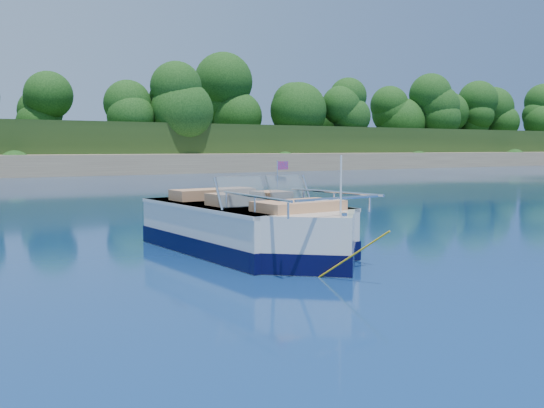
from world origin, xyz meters
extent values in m
plane|color=#0A1E48|center=(0.00, 0.00, 0.00)|extent=(160.00, 160.00, 0.00)
cube|color=#8B6F51|center=(0.00, 38.00, 0.50)|extent=(170.00, 8.00, 2.00)
cylinder|color=black|center=(20.00, 40.00, 2.80)|extent=(0.44, 0.44, 2.60)
sphere|color=black|center=(20.00, 40.00, 5.27)|extent=(4.29, 4.29, 4.29)
cylinder|color=black|center=(48.00, 41.50, 3.00)|extent=(0.44, 0.44, 3.00)
sphere|color=black|center=(48.00, 41.50, 5.85)|extent=(4.95, 4.95, 4.95)
cube|color=silver|center=(-0.04, 1.23, 0.34)|extent=(2.54, 4.36, 1.17)
cube|color=silver|center=(0.11, -0.75, 0.34)|extent=(2.21, 2.21, 1.17)
cube|color=black|center=(-0.04, 1.23, 0.18)|extent=(2.58, 4.40, 0.33)
cube|color=black|center=(0.11, -0.75, 0.18)|extent=(2.26, 2.26, 0.33)
cube|color=tan|center=(-0.07, 1.57, 0.67)|extent=(2.00, 3.07, 0.11)
cube|color=silver|center=(-0.04, 1.23, 0.89)|extent=(2.59, 4.36, 0.07)
cube|color=black|center=(-0.22, 3.53, 0.39)|extent=(0.64, 0.44, 1.00)
cube|color=#8C9EA5|center=(-0.48, 0.42, 1.21)|extent=(0.88, 0.35, 0.54)
cube|color=#8C9EA5|center=(0.52, 0.50, 1.21)|extent=(0.91, 0.47, 0.54)
cube|color=tan|center=(-0.52, 0.92, 0.92)|extent=(0.66, 0.66, 0.44)
cube|color=tan|center=(0.48, 1.00, 0.92)|extent=(0.66, 0.66, 0.44)
cube|color=tan|center=(-0.13, 2.34, 0.92)|extent=(1.77, 0.74, 0.42)
cube|color=tan|center=(0.10, -0.54, 0.90)|extent=(1.53, 0.94, 0.38)
cylinder|color=silver|center=(0.18, -1.59, 1.39)|extent=(0.03, 0.03, 0.94)
cube|color=red|center=(0.42, 0.49, 1.65)|extent=(0.24, 0.04, 0.16)
cube|color=silver|center=(0.18, -1.64, 0.95)|extent=(0.12, 0.08, 0.06)
cylinder|color=gold|center=(0.05, -2.04, 0.39)|extent=(0.52, 1.10, 0.85)
torus|color=yellow|center=(1.83, 3.07, 0.09)|extent=(1.46, 1.46, 0.37)
torus|color=#B11308|center=(1.83, 3.07, 0.11)|extent=(1.20, 1.20, 0.12)
imported|color=tan|center=(1.87, 3.05, 0.00)|extent=(0.67, 0.79, 1.43)
camera|label=1|loc=(-5.49, -9.01, 1.97)|focal=40.00mm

